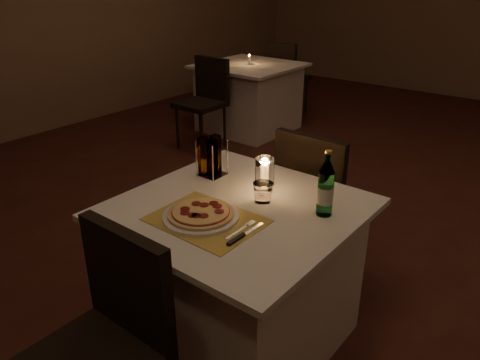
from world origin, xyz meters
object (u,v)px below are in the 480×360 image
Objects in this scene: main_table at (237,275)px; water_bottle at (326,190)px; neighbor_table_left at (249,97)px; hurricane_candle at (265,173)px; chair_near at (109,329)px; pizza at (201,213)px; tumbler at (263,192)px; chair_far at (316,190)px; plate at (201,216)px.

water_bottle reaches higher than main_table.
neighbor_table_left is (-2.34, 2.52, -0.48)m from water_bottle.
water_bottle is 3.47m from neighbor_table_left.
water_bottle is 0.32m from hurricane_candle.
pizza is (-0.05, 0.53, 0.22)m from chair_near.
tumbler is 0.29m from water_bottle.
chair_far is 0.92m from pizza.
chair_near is at bearing -90.00° from chair_far.
plate is at bearing 95.35° from chair_near.
plate reaches higher than main_table.
main_table is 0.61m from water_bottle.
neighbor_table_left is (-2.06, 2.59, -0.41)m from tumbler.
chair_far is 3.11× the size of water_bottle.
chair_near is 5.23× the size of hurricane_candle.
chair_far is 3.21× the size of pizza.
chair_near is at bearing -90.00° from main_table.
water_bottle is (0.33, 0.89, 0.31)m from chair_near.
water_bottle is at bearing -47.20° from neighbor_table_left.
main_table is 0.43m from tumbler.
pizza is (-0.05, -0.89, 0.22)m from chair_far.
pizza is 0.97× the size of water_bottle.
pizza is at bearing -111.32° from tumbler.
water_bottle is (0.38, 0.35, 0.11)m from plate.
main_table is at bearing 74.44° from pizza.
main_table is 3.36m from neighbor_table_left.
hurricane_candle is at bearing 177.34° from water_bottle.
hurricane_candle is (0.01, 0.90, 0.29)m from chair_near.
pizza is at bearing -137.52° from water_bottle.
tumbler reaches higher than main_table.
chair_far is 2.81× the size of plate.
chair_far reaches higher than plate.
hurricane_candle is at bearing 121.80° from tumbler.
hurricane_candle is at bearing -88.77° from chair_far.
pizza is 3.05× the size of tumbler.
plate is 1.14× the size of pizza.
plate is at bearing -93.20° from chair_far.
chair_near reaches higher than tumbler.
chair_near is 0.57m from plate.
main_table is 0.44m from pizza.
chair_near is 0.86m from tumbler.
pizza is at bearing -99.50° from hurricane_candle.
tumbler reaches higher than neighbor_table_left.
water_bottle is at bearing 69.34° from chair_near.
tumbler is (0.06, 0.82, 0.24)m from chair_near.
chair_far is 2.82m from neighbor_table_left.
plate is 1.86× the size of hurricane_candle.
chair_far reaches higher than pizza.
tumbler reaches higher than pizza.
hurricane_candle is (0.01, 0.19, 0.47)m from main_table.
hurricane_candle is at bearing -51.24° from neighbor_table_left.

